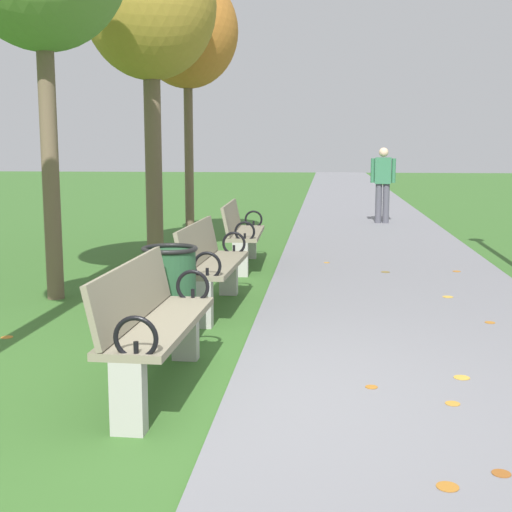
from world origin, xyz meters
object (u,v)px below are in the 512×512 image
at_px(park_bench_2, 211,263).
at_px(pedestrian_walking, 383,181).
at_px(trash_bin, 170,294).
at_px(tree_3, 150,9).
at_px(park_bench_3, 241,232).
at_px(tree_4, 187,33).
at_px(park_bench_1, 153,323).

relative_size(park_bench_2, pedestrian_walking, 1.00).
distance_m(park_bench_2, trash_bin, 1.28).
bearing_deg(tree_3, park_bench_2, -65.69).
bearing_deg(trash_bin, pedestrian_walking, 75.30).
bearing_deg(park_bench_3, park_bench_2, -90.00).
bearing_deg(tree_4, park_bench_2, -76.38).
height_order(tree_4, trash_bin, tree_4).
relative_size(pedestrian_walking, trash_bin, 1.93).
relative_size(park_bench_3, tree_4, 0.36).
bearing_deg(tree_4, pedestrian_walking, 46.89).
bearing_deg(tree_3, park_bench_3, -10.22).
xyz_separation_m(park_bench_2, park_bench_3, (-0.00, 2.62, 0.00)).
xyz_separation_m(park_bench_2, trash_bin, (-0.15, -1.27, -0.06)).
relative_size(park_bench_3, trash_bin, 1.92).
xyz_separation_m(park_bench_3, tree_4, (-1.12, 2.00, 3.01)).
distance_m(park_bench_2, park_bench_3, 2.62).
bearing_deg(tree_4, tree_3, -95.41).
xyz_separation_m(park_bench_2, pedestrian_walking, (2.38, 8.36, 0.44)).
distance_m(park_bench_1, tree_3, 6.28).
bearing_deg(park_bench_2, tree_3, 114.31).
relative_size(park_bench_1, tree_4, 0.36).
relative_size(tree_4, trash_bin, 5.28).
height_order(park_bench_2, pedestrian_walking, pedestrian_walking).
height_order(park_bench_3, tree_4, tree_4).
bearing_deg(park_bench_1, pedestrian_walking, 77.62).
bearing_deg(pedestrian_walking, tree_3, -123.65).
bearing_deg(park_bench_3, pedestrian_walking, 67.49).
bearing_deg(park_bench_1, tree_4, 98.96).
distance_m(park_bench_1, park_bench_2, 2.48).
height_order(park_bench_3, pedestrian_walking, pedestrian_walking).
bearing_deg(park_bench_3, tree_4, 119.19).
height_order(park_bench_2, tree_3, tree_3).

